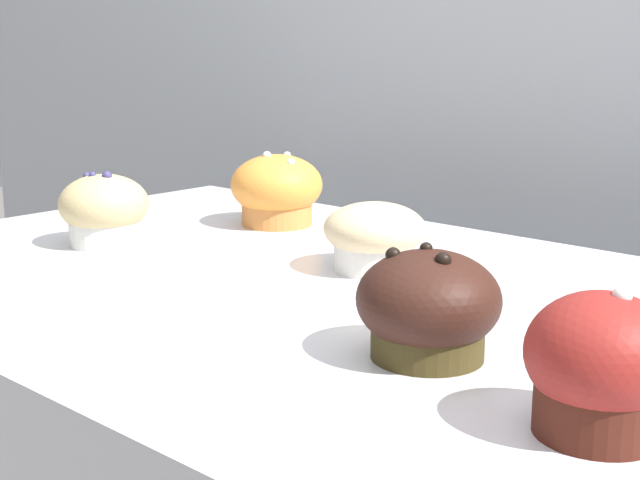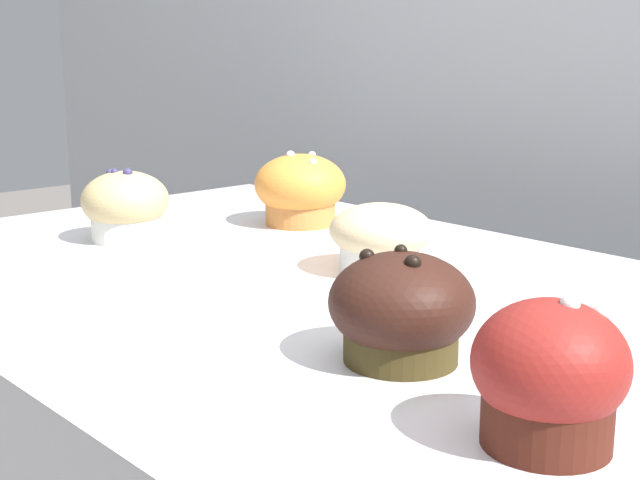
% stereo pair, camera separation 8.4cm
% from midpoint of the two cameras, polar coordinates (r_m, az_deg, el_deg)
% --- Properties ---
extents(wall_back, '(3.20, 0.10, 1.80)m').
position_cam_midpoint_polar(wall_back, '(1.35, 20.41, 0.83)').
color(wall_back, '#B2B7BC').
rests_on(wall_back, ground).
extents(muffin_front_center, '(0.12, 0.12, 0.09)m').
position_cam_midpoint_polar(muffin_front_center, '(1.12, 0.86, 3.21)').
color(muffin_front_center, '#CD7D3C').
rests_on(muffin_front_center, display_counter).
extents(muffin_back_left, '(0.10, 0.10, 0.07)m').
position_cam_midpoint_polar(muffin_back_left, '(0.90, 6.58, 0.16)').
color(muffin_back_left, white).
rests_on(muffin_back_left, display_counter).
extents(muffin_back_right, '(0.11, 0.11, 0.09)m').
position_cam_midpoint_polar(muffin_back_right, '(0.65, 8.92, -4.52)').
color(muffin_back_right, '#3D3216').
rests_on(muffin_back_right, display_counter).
extents(muffin_front_left, '(0.10, 0.10, 0.09)m').
position_cam_midpoint_polar(muffin_front_left, '(1.05, -10.13, 2.13)').
color(muffin_front_left, silver).
rests_on(muffin_front_left, display_counter).
extents(muffin_front_right, '(0.09, 0.09, 0.09)m').
position_cam_midpoint_polar(muffin_front_right, '(0.54, 18.86, -8.35)').
color(muffin_front_right, '#471B12').
rests_on(muffin_front_right, display_counter).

